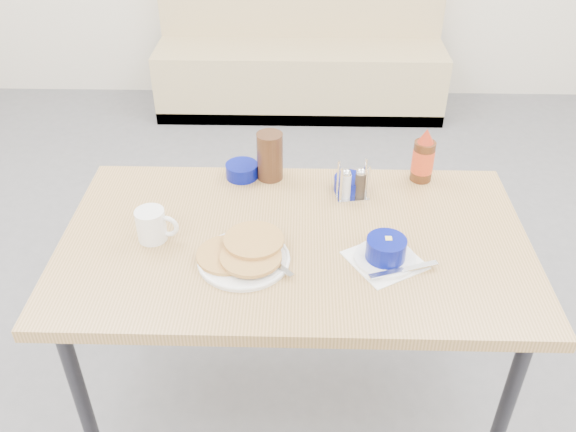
{
  "coord_description": "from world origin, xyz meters",
  "views": [
    {
      "loc": [
        0.02,
        -1.19,
        1.88
      ],
      "look_at": [
        -0.02,
        0.28,
        0.82
      ],
      "focal_mm": 38.0,
      "sensor_mm": 36.0,
      "label": 1
    }
  ],
  "objects_px": {
    "coffee_mug": "(153,225)",
    "amber_tumbler": "(270,156)",
    "dining_table": "(295,254)",
    "butter_bowl": "(350,184)",
    "booth_bench": "(300,57)",
    "syrup_bottle": "(423,158)",
    "grits_setting": "(386,252)",
    "condiment_caddy": "(353,186)",
    "creamer_bowl": "(242,171)",
    "pancake_plate": "(244,255)"
  },
  "relations": [
    {
      "from": "coffee_mug",
      "to": "creamer_bowl",
      "type": "relative_size",
      "value": 1.16
    },
    {
      "from": "creamer_bowl",
      "to": "condiment_caddy",
      "type": "xyz_separation_m",
      "value": [
        0.37,
        -0.12,
        0.02
      ]
    },
    {
      "from": "coffee_mug",
      "to": "amber_tumbler",
      "type": "xyz_separation_m",
      "value": [
        0.33,
        0.35,
        0.03
      ]
    },
    {
      "from": "grits_setting",
      "to": "condiment_caddy",
      "type": "height_order",
      "value": "condiment_caddy"
    },
    {
      "from": "booth_bench",
      "to": "butter_bowl",
      "type": "height_order",
      "value": "booth_bench"
    },
    {
      "from": "pancake_plate",
      "to": "grits_setting",
      "type": "bearing_deg",
      "value": 0.78
    },
    {
      "from": "butter_bowl",
      "to": "coffee_mug",
      "type": "bearing_deg",
      "value": -154.67
    },
    {
      "from": "syrup_bottle",
      "to": "coffee_mug",
      "type": "bearing_deg",
      "value": -157.26
    },
    {
      "from": "butter_bowl",
      "to": "condiment_caddy",
      "type": "relative_size",
      "value": 0.83
    },
    {
      "from": "booth_bench",
      "to": "coffee_mug",
      "type": "bearing_deg",
      "value": -99.34
    },
    {
      "from": "booth_bench",
      "to": "syrup_bottle",
      "type": "xyz_separation_m",
      "value": [
        0.43,
        -2.19,
        0.49
      ]
    },
    {
      "from": "grits_setting",
      "to": "amber_tumbler",
      "type": "bearing_deg",
      "value": 128.23
    },
    {
      "from": "booth_bench",
      "to": "condiment_caddy",
      "type": "xyz_separation_m",
      "value": [
        0.18,
        -2.31,
        0.45
      ]
    },
    {
      "from": "butter_bowl",
      "to": "booth_bench",
      "type": "bearing_deg",
      "value": 94.51
    },
    {
      "from": "booth_bench",
      "to": "butter_bowl",
      "type": "relative_size",
      "value": 18.01
    },
    {
      "from": "amber_tumbler",
      "to": "syrup_bottle",
      "type": "bearing_deg",
      "value": 0.0
    },
    {
      "from": "booth_bench",
      "to": "grits_setting",
      "type": "relative_size",
      "value": 6.95
    },
    {
      "from": "booth_bench",
      "to": "dining_table",
      "type": "relative_size",
      "value": 1.36
    },
    {
      "from": "booth_bench",
      "to": "grits_setting",
      "type": "distance_m",
      "value": 2.69
    },
    {
      "from": "booth_bench",
      "to": "coffee_mug",
      "type": "relative_size",
      "value": 14.76
    },
    {
      "from": "syrup_bottle",
      "to": "creamer_bowl",
      "type": "bearing_deg",
      "value": 180.0
    },
    {
      "from": "grits_setting",
      "to": "syrup_bottle",
      "type": "bearing_deg",
      "value": 69.29
    },
    {
      "from": "dining_table",
      "to": "coffee_mug",
      "type": "distance_m",
      "value": 0.43
    },
    {
      "from": "dining_table",
      "to": "syrup_bottle",
      "type": "relative_size",
      "value": 7.27
    },
    {
      "from": "amber_tumbler",
      "to": "butter_bowl",
      "type": "bearing_deg",
      "value": -14.83
    },
    {
      "from": "coffee_mug",
      "to": "grits_setting",
      "type": "bearing_deg",
      "value": -7.4
    },
    {
      "from": "condiment_caddy",
      "to": "coffee_mug",
      "type": "bearing_deg",
      "value": -168.18
    },
    {
      "from": "coffee_mug",
      "to": "grits_setting",
      "type": "distance_m",
      "value": 0.68
    },
    {
      "from": "booth_bench",
      "to": "pancake_plate",
      "type": "relative_size",
      "value": 6.78
    },
    {
      "from": "dining_table",
      "to": "butter_bowl",
      "type": "height_order",
      "value": "butter_bowl"
    },
    {
      "from": "condiment_caddy",
      "to": "creamer_bowl",
      "type": "bearing_deg",
      "value": 153.02
    },
    {
      "from": "condiment_caddy",
      "to": "syrup_bottle",
      "type": "bearing_deg",
      "value": 15.94
    },
    {
      "from": "booth_bench",
      "to": "syrup_bottle",
      "type": "distance_m",
      "value": 2.29
    },
    {
      "from": "dining_table",
      "to": "amber_tumbler",
      "type": "distance_m",
      "value": 0.38
    },
    {
      "from": "pancake_plate",
      "to": "grits_setting",
      "type": "height_order",
      "value": "grits_setting"
    },
    {
      "from": "pancake_plate",
      "to": "condiment_caddy",
      "type": "distance_m",
      "value": 0.47
    },
    {
      "from": "booth_bench",
      "to": "condiment_caddy",
      "type": "relative_size",
      "value": 14.97
    },
    {
      "from": "creamer_bowl",
      "to": "amber_tumbler",
      "type": "height_order",
      "value": "amber_tumbler"
    },
    {
      "from": "syrup_bottle",
      "to": "butter_bowl",
      "type": "bearing_deg",
      "value": -163.94
    },
    {
      "from": "coffee_mug",
      "to": "creamer_bowl",
      "type": "bearing_deg",
      "value": 56.78
    },
    {
      "from": "coffee_mug",
      "to": "condiment_caddy",
      "type": "bearing_deg",
      "value": 21.54
    },
    {
      "from": "dining_table",
      "to": "syrup_bottle",
      "type": "xyz_separation_m",
      "value": [
        0.43,
        0.34,
        0.15
      ]
    },
    {
      "from": "pancake_plate",
      "to": "booth_bench",
      "type": "bearing_deg",
      "value": 86.91
    },
    {
      "from": "coffee_mug",
      "to": "butter_bowl",
      "type": "height_order",
      "value": "coffee_mug"
    },
    {
      "from": "grits_setting",
      "to": "syrup_bottle",
      "type": "height_order",
      "value": "syrup_bottle"
    },
    {
      "from": "grits_setting",
      "to": "butter_bowl",
      "type": "xyz_separation_m",
      "value": [
        -0.08,
        0.37,
        -0.01
      ]
    },
    {
      "from": "booth_bench",
      "to": "creamer_bowl",
      "type": "xyz_separation_m",
      "value": [
        -0.19,
        -2.19,
        0.43
      ]
    },
    {
      "from": "coffee_mug",
      "to": "condiment_caddy",
      "type": "xyz_separation_m",
      "value": [
        0.6,
        0.24,
        -0.01
      ]
    },
    {
      "from": "amber_tumbler",
      "to": "condiment_caddy",
      "type": "xyz_separation_m",
      "value": [
        0.27,
        -0.12,
        -0.04
      ]
    },
    {
      "from": "coffee_mug",
      "to": "amber_tumbler",
      "type": "relative_size",
      "value": 0.77
    }
  ]
}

